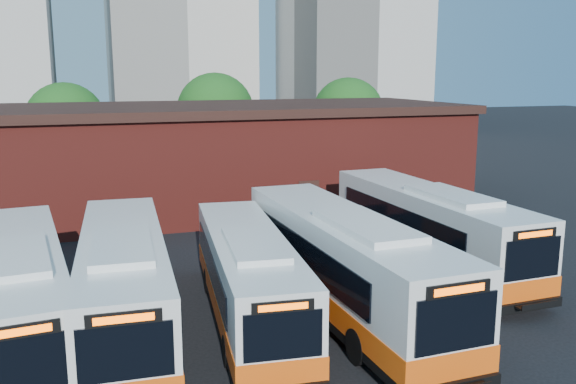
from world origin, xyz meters
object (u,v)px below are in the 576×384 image
object	(u,v)px
bus_west	(124,286)
bus_mideast	(344,268)
bus_east	(428,230)
transit_worker	(459,299)
bus_farwest	(20,298)
bus_midwest	(248,280)

from	to	relation	value
bus_west	bus_mideast	world-z (taller)	bus_mideast
bus_mideast	bus_east	distance (m)	6.81
bus_west	bus_mideast	size ratio (longest dim) A/B	0.93
transit_worker	bus_farwest	bearing A→B (deg)	78.36
bus_farwest	bus_east	world-z (taller)	bus_east
bus_midwest	bus_mideast	size ratio (longest dim) A/B	0.87
bus_mideast	transit_worker	world-z (taller)	bus_mideast
bus_midwest	transit_worker	distance (m)	7.06
bus_midwest	bus_east	world-z (taller)	bus_east
bus_west	bus_farwest	bearing A→B (deg)	-176.76
bus_farwest	bus_west	size ratio (longest dim) A/B	0.99
bus_east	transit_worker	distance (m)	6.55
transit_worker	bus_east	bearing A→B (deg)	-21.39
bus_farwest	bus_midwest	bearing A→B (deg)	-9.13
bus_west	bus_east	distance (m)	13.38
bus_farwest	bus_midwest	distance (m)	7.16
bus_farwest	transit_worker	xyz separation A→B (m)	(13.68, -3.10, -0.59)
bus_farwest	bus_mideast	size ratio (longest dim) A/B	0.92
bus_mideast	bus_farwest	bearing A→B (deg)	173.80
bus_farwest	bus_east	distance (m)	16.43
bus_midwest	bus_mideast	xyz separation A→B (m)	(3.35, -0.41, 0.23)
bus_west	bus_midwest	world-z (taller)	bus_west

